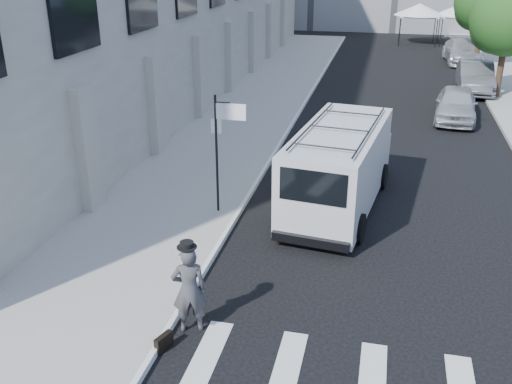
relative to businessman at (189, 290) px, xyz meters
The scene contains 14 objects.
ground 2.93m from the businessman, 55.21° to the left, with size 120.00×120.00×0.00m, color black.
sidewalk_left 18.48m from the businessman, 98.34° to the left, with size 4.50×48.00×0.15m, color gray.
sign_pole 5.77m from the businessman, 98.24° to the left, with size 1.03×0.07×3.50m.
tree_near 24.37m from the businessman, 67.97° to the left, with size 3.80×3.83×6.03m.
tree_far 32.84m from the businessman, 73.89° to the left, with size 3.80×3.83×6.03m.
tent_left 40.69m from the businessman, 82.12° to the left, with size 4.00×4.00×3.20m.
tent_right 41.73m from the businessman, 77.85° to the left, with size 4.00×4.00×3.20m.
businessman is the anchor object (origin of this frame).
briefcase 1.14m from the businessman, 113.24° to the right, with size 0.12×0.44×0.34m, color black.
suitcase 5.22m from the businessman, 80.27° to the left, with size 0.24×0.37×1.00m.
cargo_van 7.39m from the businessman, 71.23° to the left, with size 2.98×6.87×2.49m.
parked_car_a 18.93m from the businessman, 69.21° to the left, with size 1.78×4.42×1.51m, color #ABADB3.
parked_car_b 25.05m from the businessman, 70.88° to the left, with size 1.73×4.96×1.63m, color #53565B.
parked_car_c 33.65m from the businessman, 75.59° to the left, with size 2.17×5.33×1.55m, color #A4A5AB.
Camera 1 is at (1.97, -11.54, 7.39)m, focal length 40.00 mm.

